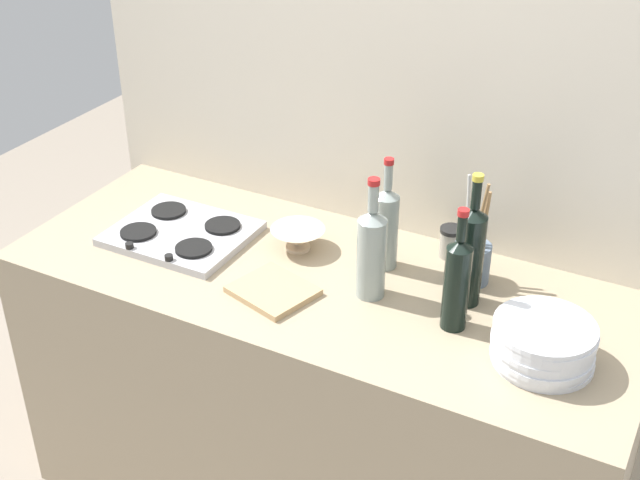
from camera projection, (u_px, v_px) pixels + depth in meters
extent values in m
cube|color=tan|center=(320.00, 400.00, 2.63)|extent=(1.80, 0.70, 0.90)
cube|color=beige|center=(379.00, 150.00, 2.57)|extent=(1.90, 0.06, 2.27)
cube|color=#B2B2B7|center=(181.00, 234.00, 2.58)|extent=(0.40, 0.33, 0.02)
cylinder|color=black|center=(138.00, 232.00, 2.56)|extent=(0.11, 0.11, 0.01)
cylinder|color=black|center=(194.00, 248.00, 2.48)|extent=(0.11, 0.11, 0.01)
cylinder|color=black|center=(169.00, 211.00, 2.67)|extent=(0.11, 0.11, 0.01)
cylinder|color=black|center=(223.00, 226.00, 2.59)|extent=(0.11, 0.11, 0.01)
cylinder|color=black|center=(129.00, 246.00, 2.48)|extent=(0.02, 0.02, 0.02)
cylinder|color=black|center=(169.00, 257.00, 2.43)|extent=(0.02, 0.02, 0.02)
cylinder|color=white|center=(543.00, 359.00, 2.07)|extent=(0.25, 0.25, 0.01)
cylinder|color=white|center=(541.00, 355.00, 2.07)|extent=(0.25, 0.25, 0.01)
cylinder|color=white|center=(543.00, 351.00, 2.06)|extent=(0.25, 0.25, 0.01)
cylinder|color=white|center=(542.00, 345.00, 2.05)|extent=(0.25, 0.25, 0.01)
cylinder|color=white|center=(542.00, 341.00, 2.04)|extent=(0.25, 0.25, 0.01)
cylinder|color=white|center=(545.00, 337.00, 2.04)|extent=(0.25, 0.25, 0.01)
cylinder|color=white|center=(546.00, 332.00, 2.03)|extent=(0.25, 0.25, 0.01)
cylinder|color=white|center=(545.00, 327.00, 2.02)|extent=(0.25, 0.25, 0.01)
cylinder|color=black|center=(456.00, 288.00, 2.14)|extent=(0.07, 0.07, 0.23)
cone|color=black|center=(460.00, 244.00, 2.08)|extent=(0.07, 0.07, 0.02)
cylinder|color=black|center=(462.00, 228.00, 2.05)|extent=(0.02, 0.02, 0.07)
cylinder|color=#B21E1E|center=(463.00, 212.00, 2.03)|extent=(0.03, 0.03, 0.02)
cylinder|color=gray|center=(371.00, 258.00, 2.27)|extent=(0.08, 0.08, 0.23)
cone|color=gray|center=(373.00, 216.00, 2.20)|extent=(0.08, 0.08, 0.03)
cylinder|color=gray|center=(373.00, 198.00, 2.18)|extent=(0.03, 0.03, 0.08)
cylinder|color=#B21E1E|center=(374.00, 182.00, 2.15)|extent=(0.03, 0.03, 0.02)
cylinder|color=black|center=(469.00, 260.00, 2.23)|extent=(0.07, 0.07, 0.26)
cone|color=black|center=(474.00, 212.00, 2.16)|extent=(0.07, 0.07, 0.03)
cylinder|color=black|center=(476.00, 194.00, 2.13)|extent=(0.03, 0.03, 0.08)
cylinder|color=gold|center=(478.00, 178.00, 2.11)|extent=(0.03, 0.03, 0.02)
cylinder|color=gray|center=(386.00, 232.00, 2.40)|extent=(0.07, 0.07, 0.22)
cone|color=gray|center=(388.00, 193.00, 2.33)|extent=(0.07, 0.07, 0.02)
cylinder|color=gray|center=(388.00, 177.00, 2.31)|extent=(0.02, 0.02, 0.07)
cylinder|color=#B21E1E|center=(389.00, 161.00, 2.29)|extent=(0.03, 0.03, 0.02)
cylinder|color=beige|center=(298.00, 247.00, 2.53)|extent=(0.07, 0.07, 0.01)
cone|color=beige|center=(298.00, 237.00, 2.51)|extent=(0.16, 0.16, 0.06)
cylinder|color=slate|center=(471.00, 263.00, 2.36)|extent=(0.10, 0.10, 0.11)
cylinder|color=#B7B7B2|center=(478.00, 232.00, 2.28)|extent=(0.05, 0.03, 0.25)
cylinder|color=#B7B7B2|center=(468.00, 222.00, 2.32)|extent=(0.04, 0.05, 0.26)
cylinder|color=#997247|center=(483.00, 231.00, 2.30)|extent=(0.02, 0.05, 0.23)
cylinder|color=#997247|center=(478.00, 229.00, 2.28)|extent=(0.04, 0.03, 0.27)
cylinder|color=#9E998C|center=(450.00, 244.00, 2.48)|extent=(0.06, 0.06, 0.08)
cylinder|color=black|center=(452.00, 230.00, 2.45)|extent=(0.07, 0.07, 0.01)
cube|color=tan|center=(273.00, 291.00, 2.32)|extent=(0.25, 0.23, 0.02)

